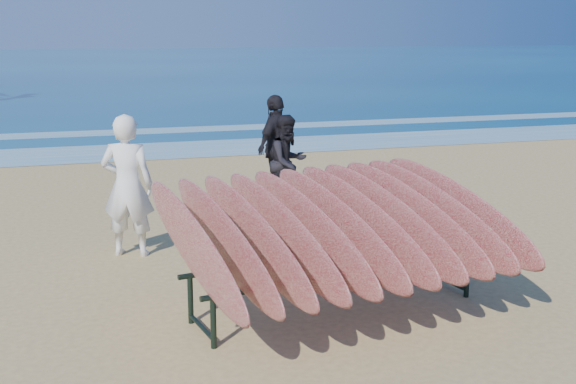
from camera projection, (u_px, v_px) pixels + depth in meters
name	position (u px, v px, depth m)	size (l,w,h in m)	color
ground	(308.00, 288.00, 8.23)	(120.00, 120.00, 0.00)	tan
ocean	(102.00, 64.00, 59.65)	(160.00, 160.00, 0.00)	navy
foam_near	(181.00, 149.00, 17.58)	(160.00, 160.00, 0.00)	white
foam_far	(164.00, 130.00, 20.85)	(160.00, 160.00, 0.00)	white
surfboard_rack	(336.00, 226.00, 7.41)	(3.60, 3.32, 1.49)	black
person_white	(128.00, 186.00, 9.24)	(0.67, 0.44, 1.85)	white
person_dark_a	(288.00, 162.00, 11.69)	(0.75, 0.58, 1.54)	black
person_dark_b	(277.00, 147.00, 12.46)	(1.05, 0.44, 1.79)	black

